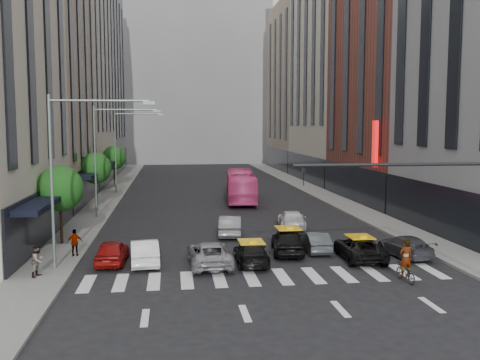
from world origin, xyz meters
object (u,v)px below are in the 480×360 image
object	(u,v)px
streetlamp_near	(70,158)
car_red	(112,252)
streetlamp_far	(124,141)
taxi_left	(251,253)
pedestrian_far	(75,243)
bus	(241,186)
streetlamp_mid	(107,146)
motorcycle	(405,272)
taxi_center	(288,241)
pedestrian_near	(38,260)
car_white_front	(144,252)

from	to	relation	value
streetlamp_near	car_red	bearing A→B (deg)	32.85
streetlamp_far	taxi_left	bearing A→B (deg)	-73.50
pedestrian_far	bus	bearing A→B (deg)	-121.16
streetlamp_mid	motorcycle	distance (m)	26.52
streetlamp_far	pedestrian_far	distance (m)	29.82
taxi_center	pedestrian_near	distance (m)	13.86
streetlamp_mid	bus	size ratio (longest dim) A/B	0.80
streetlamp_mid	bus	xyz separation A→B (m)	(12.01, 8.21, -4.34)
streetlamp_far	motorcycle	bearing A→B (deg)	-65.59
streetlamp_far	taxi_left	size ratio (longest dim) A/B	2.12
car_white_front	taxi_center	xyz separation A→B (m)	(8.31, 1.33, 0.07)
car_white_front	pedestrian_near	world-z (taller)	pedestrian_near
streetlamp_far	taxi_center	bearing A→B (deg)	-68.16
car_white_front	motorcycle	size ratio (longest dim) A/B	2.40
streetlamp_near	streetlamp_far	xyz separation A→B (m)	(0.00, 32.00, 0.00)
taxi_left	taxi_center	size ratio (longest dim) A/B	0.95
car_red	pedestrian_far	xyz separation A→B (m)	(-2.22, 1.40, 0.26)
car_red	taxi_left	bearing A→B (deg)	174.00
streetlamp_near	streetlamp_far	world-z (taller)	same
taxi_left	bus	xyz separation A→B (m)	(2.57, 24.10, 0.95)
motorcycle	pedestrian_far	world-z (taller)	pedestrian_far
taxi_center	motorcycle	bearing A→B (deg)	132.88
streetlamp_near	taxi_left	world-z (taller)	streetlamp_near
streetlamp_mid	car_red	xyz separation A→B (m)	(1.86, -14.80, -5.23)
bus	motorcycle	xyz separation A→B (m)	(4.39, -28.34, -1.11)
taxi_left	taxi_center	world-z (taller)	taxi_center
streetlamp_mid	taxi_left	distance (m)	19.22
streetlamp_near	pedestrian_near	xyz separation A→B (m)	(-1.44, -1.42, -4.95)
streetlamp_far	bus	distance (m)	14.96
motorcycle	pedestrian_near	bearing A→B (deg)	-13.04
pedestrian_far	streetlamp_mid	bearing A→B (deg)	-92.90
pedestrian_near	car_white_front	bearing A→B (deg)	-46.41
car_red	taxi_left	world-z (taller)	car_red
taxi_left	pedestrian_far	distance (m)	10.12
streetlamp_near	streetlamp_mid	bearing A→B (deg)	90.00
taxi_center	pedestrian_far	distance (m)	12.31
car_white_front	bus	size ratio (longest dim) A/B	0.37
streetlamp_mid	taxi_center	world-z (taller)	streetlamp_mid
streetlamp_far	bus	xyz separation A→B (m)	(12.01, -7.79, -4.34)
streetlamp_far	pedestrian_near	distance (m)	33.81
streetlamp_mid	pedestrian_near	distance (m)	18.16
taxi_center	motorcycle	distance (m)	7.74
streetlamp_mid	pedestrian_far	world-z (taller)	streetlamp_mid
car_white_front	pedestrian_far	distance (m)	4.35
streetlamp_mid	car_red	size ratio (longest dim) A/B	2.29
motorcycle	pedestrian_far	distance (m)	18.06
streetlamp_near	pedestrian_far	size ratio (longest dim) A/B	5.79
streetlamp_near	streetlamp_far	size ratio (longest dim) A/B	1.00
taxi_left	pedestrian_far	xyz separation A→B (m)	(-9.80, 2.49, 0.31)
streetlamp_far	taxi_center	world-z (taller)	streetlamp_far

